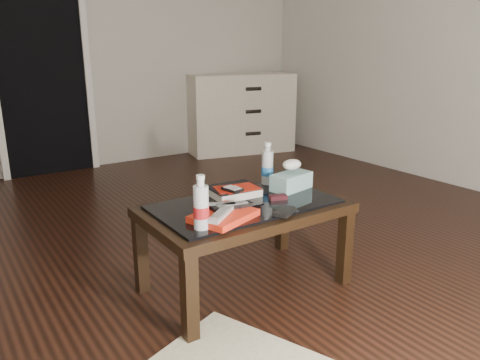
# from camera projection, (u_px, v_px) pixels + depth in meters

# --- Properties ---
(ground) EXTENTS (5.00, 5.00, 0.00)m
(ground) POSITION_uv_depth(u_px,v_px,m) (217.00, 250.00, 2.90)
(ground) COLOR black
(ground) RESTS_ON ground
(doorway) EXTENTS (0.90, 0.08, 2.07)m
(doorway) POSITION_uv_depth(u_px,v_px,m) (41.00, 67.00, 4.35)
(doorway) COLOR black
(doorway) RESTS_ON ground
(coffee_table) EXTENTS (1.00, 0.60, 0.46)m
(coffee_table) POSITION_uv_depth(u_px,v_px,m) (245.00, 215.00, 2.35)
(coffee_table) COLOR black
(coffee_table) RESTS_ON ground
(dresser) EXTENTS (1.28, 0.75, 0.90)m
(dresser) POSITION_uv_depth(u_px,v_px,m) (240.00, 113.00, 5.45)
(dresser) COLOR beige
(dresser) RESTS_ON ground
(magazines) EXTENTS (0.33, 0.29, 0.03)m
(magazines) POSITION_uv_depth(u_px,v_px,m) (224.00, 216.00, 2.12)
(magazines) COLOR red
(magazines) RESTS_ON coffee_table
(remote_silver) EXTENTS (0.19, 0.16, 0.02)m
(remote_silver) POSITION_uv_depth(u_px,v_px,m) (221.00, 214.00, 2.07)
(remote_silver) COLOR #A6A6AB
(remote_silver) RESTS_ON magazines
(remote_black_front) EXTENTS (0.21, 0.08, 0.02)m
(remote_black_front) POSITION_uv_depth(u_px,v_px,m) (232.00, 206.00, 2.17)
(remote_black_front) COLOR black
(remote_black_front) RESTS_ON magazines
(remote_black_back) EXTENTS (0.20, 0.14, 0.02)m
(remote_black_back) POSITION_uv_depth(u_px,v_px,m) (219.00, 205.00, 2.17)
(remote_black_back) COLOR black
(remote_black_back) RESTS_ON magazines
(textbook) EXTENTS (0.26, 0.22, 0.05)m
(textbook) POSITION_uv_depth(u_px,v_px,m) (234.00, 191.00, 2.45)
(textbook) COLOR black
(textbook) RESTS_ON coffee_table
(dvd_mailers) EXTENTS (0.22, 0.18, 0.01)m
(dvd_mailers) POSITION_uv_depth(u_px,v_px,m) (234.00, 188.00, 2.41)
(dvd_mailers) COLOR #AA1A0B
(dvd_mailers) RESTS_ON textbook
(ipod) EXTENTS (0.08, 0.11, 0.02)m
(ipod) POSITION_uv_depth(u_px,v_px,m) (232.00, 189.00, 2.36)
(ipod) COLOR black
(ipod) RESTS_ON dvd_mailers
(flip_phone) EXTENTS (0.10, 0.07, 0.02)m
(flip_phone) POSITION_uv_depth(u_px,v_px,m) (278.00, 197.00, 2.39)
(flip_phone) COLOR black
(flip_phone) RESTS_ON coffee_table
(wallet) EXTENTS (0.14, 0.12, 0.02)m
(wallet) POSITION_uv_depth(u_px,v_px,m) (285.00, 212.00, 2.18)
(wallet) COLOR black
(wallet) RESTS_ON coffee_table
(water_bottle_left) EXTENTS (0.08, 0.08, 0.24)m
(water_bottle_left) POSITION_uv_depth(u_px,v_px,m) (201.00, 202.00, 1.98)
(water_bottle_left) COLOR silver
(water_bottle_left) RESTS_ON coffee_table
(water_bottle_right) EXTENTS (0.07, 0.07, 0.24)m
(water_bottle_right) POSITION_uv_depth(u_px,v_px,m) (267.00, 163.00, 2.62)
(water_bottle_right) COLOR silver
(water_bottle_right) RESTS_ON coffee_table
(tissue_box) EXTENTS (0.25, 0.16, 0.09)m
(tissue_box) POSITION_uv_depth(u_px,v_px,m) (291.00, 181.00, 2.54)
(tissue_box) COLOR #22727F
(tissue_box) RESTS_ON coffee_table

